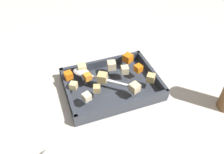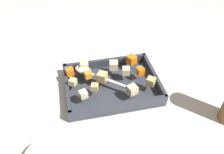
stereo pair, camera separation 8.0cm
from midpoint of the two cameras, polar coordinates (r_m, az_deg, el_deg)
The scene contains 16 objects.
ground_plane at distance 0.84m, azimuth 2.50°, elevation -3.00°, with size 4.00×4.00×0.00m, color beige.
baking_dish at distance 0.83m, azimuth 2.76°, elevation -2.41°, with size 0.33×0.24×0.05m.
carrot_chunk_heap_side at distance 0.83m, azimuth 9.71°, elevation 1.44°, with size 0.03×0.03×0.03m, color orange.
carrot_chunk_under_handle at distance 0.83m, azimuth -7.71°, elevation 1.23°, with size 0.03×0.03×0.03m, color orange.
carrot_chunk_corner_ne at distance 0.88m, azimuth 7.48°, elevation 4.21°, with size 0.03×0.03×0.03m, color orange.
carrot_chunk_near_spoon at distance 0.81m, azimuth -3.19°, elevation 0.49°, with size 0.02×0.02×0.02m, color orange.
potato_chunk_corner_se at distance 0.84m, azimuth -4.19°, elevation 2.68°, with size 0.03×0.03×0.03m, color #E0CC89.
potato_chunk_corner_sw at distance 0.76m, azimuth 8.12°, elevation -3.29°, with size 0.03×0.03×0.03m, color beige.
potato_chunk_mid_left at distance 0.80m, azimuth 12.45°, elevation -1.21°, with size 0.03×0.03×0.03m, color tan.
potato_chunk_mid_right at distance 0.79m, azimuth -6.86°, elevation -1.27°, with size 0.02×0.02×0.02m, color #E0CC89.
potato_chunk_center at distance 0.83m, azimuth 6.29°, elevation 1.38°, with size 0.03×0.03×0.03m, color beige.
potato_chunk_back_center at distance 0.79m, azimuth 0.44°, elevation -0.12°, with size 0.03×0.03×0.03m, color tan.
potato_chunk_front_center at distance 0.84m, azimuth 3.14°, elevation 2.80°, with size 0.03×0.03×0.03m, color beige.
potato_chunk_rim_edge at distance 0.76m, azimuth -1.34°, elevation -2.67°, with size 0.02×0.02×0.02m, color tan.
potato_chunk_near_right at distance 0.74m, azimuth -4.08°, elevation -4.43°, with size 0.02×0.02×0.02m, color beige.
serving_spoon at distance 0.83m, azimuth -3.68°, elevation 1.42°, with size 0.18×0.16×0.02m.
Camera 2 is at (-0.12, -0.58, 0.60)m, focal length 36.84 mm.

